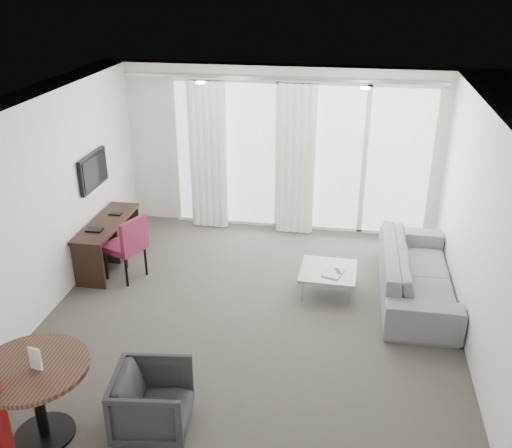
% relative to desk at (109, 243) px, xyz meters
% --- Properties ---
extents(floor, '(5.00, 6.00, 0.00)m').
position_rel_desk_xyz_m(floor, '(2.25, -1.24, -0.34)').
color(floor, '#433F39').
rests_on(floor, ground).
extents(ceiling, '(5.00, 6.00, 0.00)m').
position_rel_desk_xyz_m(ceiling, '(2.25, -1.24, 2.26)').
color(ceiling, white).
rests_on(ceiling, ground).
extents(wall_left, '(0.00, 6.00, 2.60)m').
position_rel_desk_xyz_m(wall_left, '(-0.25, -1.24, 0.96)').
color(wall_left, silver).
rests_on(wall_left, ground).
extents(wall_right, '(0.00, 6.00, 2.60)m').
position_rel_desk_xyz_m(wall_right, '(4.75, -1.24, 0.96)').
color(wall_right, silver).
rests_on(wall_right, ground).
extents(wall_front, '(5.00, 0.00, 2.60)m').
position_rel_desk_xyz_m(wall_front, '(2.25, -4.24, 0.96)').
color(wall_front, silver).
rests_on(wall_front, ground).
extents(window_panel, '(4.00, 0.02, 2.38)m').
position_rel_desk_xyz_m(window_panel, '(2.55, 1.74, 0.86)').
color(window_panel, white).
rests_on(window_panel, ground).
extents(window_frame, '(4.10, 0.06, 2.44)m').
position_rel_desk_xyz_m(window_frame, '(2.55, 1.73, 0.86)').
color(window_frame, white).
rests_on(window_frame, ground).
extents(curtain_left, '(0.60, 0.20, 2.38)m').
position_rel_desk_xyz_m(curtain_left, '(1.10, 1.58, 0.86)').
color(curtain_left, white).
rests_on(curtain_left, ground).
extents(curtain_right, '(0.60, 0.20, 2.38)m').
position_rel_desk_xyz_m(curtain_right, '(2.50, 1.58, 0.86)').
color(curtain_right, white).
rests_on(curtain_right, ground).
extents(curtain_track, '(4.80, 0.04, 0.04)m').
position_rel_desk_xyz_m(curtain_track, '(2.25, 1.58, 2.11)').
color(curtain_track, '#B2B2B7').
rests_on(curtain_track, ceiling).
extents(downlight_a, '(0.12, 0.12, 0.02)m').
position_rel_desk_xyz_m(downlight_a, '(1.35, 0.36, 2.25)').
color(downlight_a, '#FFE0B2').
rests_on(downlight_a, ceiling).
extents(downlight_b, '(0.12, 0.12, 0.02)m').
position_rel_desk_xyz_m(downlight_b, '(3.45, 0.36, 2.25)').
color(downlight_b, '#FFE0B2').
rests_on(downlight_b, ceiling).
extents(desk, '(0.45, 1.44, 0.68)m').
position_rel_desk_xyz_m(desk, '(0.00, 0.00, 0.00)').
color(desk, black).
rests_on(desk, floor).
extents(tv, '(0.05, 0.80, 0.50)m').
position_rel_desk_xyz_m(tv, '(-0.20, 0.21, 1.01)').
color(tv, black).
rests_on(tv, wall_left).
extents(desk_chair, '(0.65, 0.63, 0.93)m').
position_rel_desk_xyz_m(desk_chair, '(0.37, -0.31, 0.13)').
color(desk_chair, maroon).
rests_on(desk_chair, floor).
extents(round_table, '(1.16, 1.16, 0.79)m').
position_rel_desk_xyz_m(round_table, '(0.72, -3.25, 0.06)').
color(round_table, '#432B1D').
rests_on(round_table, floor).
extents(menu_card, '(0.12, 0.04, 0.22)m').
position_rel_desk_xyz_m(menu_card, '(0.78, -3.27, 0.38)').
color(menu_card, white).
rests_on(menu_card, round_table).
extents(tub_armchair, '(0.77, 0.75, 0.63)m').
position_rel_desk_xyz_m(tub_armchair, '(1.69, -2.99, -0.02)').
color(tub_armchair, '#2A2A2C').
rests_on(tub_armchair, floor).
extents(coffee_table, '(0.74, 0.74, 0.33)m').
position_rel_desk_xyz_m(coffee_table, '(3.15, -0.24, -0.17)').
color(coffee_table, gray).
rests_on(coffee_table, floor).
extents(remote, '(0.09, 0.16, 0.02)m').
position_rel_desk_xyz_m(remote, '(3.28, -0.28, 0.02)').
color(remote, black).
rests_on(remote, coffee_table).
extents(magazine, '(0.27, 0.31, 0.01)m').
position_rel_desk_xyz_m(magazine, '(3.22, -0.34, 0.02)').
color(magazine, gray).
rests_on(magazine, coffee_table).
extents(sofa, '(0.89, 2.29, 0.67)m').
position_rel_desk_xyz_m(sofa, '(4.29, -0.13, -0.00)').
color(sofa, slate).
rests_on(sofa, floor).
extents(terrace_slab, '(5.60, 3.00, 0.12)m').
position_rel_desk_xyz_m(terrace_slab, '(2.55, 3.26, -0.40)').
color(terrace_slab, '#4D4D50').
rests_on(terrace_slab, ground).
extents(rattan_chair_a, '(0.62, 0.62, 0.73)m').
position_rel_desk_xyz_m(rattan_chair_a, '(3.62, 2.97, 0.03)').
color(rattan_chair_a, brown).
rests_on(rattan_chair_a, terrace_slab).
extents(rattan_chair_b, '(0.68, 0.68, 0.77)m').
position_rel_desk_xyz_m(rattan_chair_b, '(3.97, 3.28, 0.05)').
color(rattan_chair_b, brown).
rests_on(rattan_chair_b, terrace_slab).
extents(rattan_table, '(0.68, 0.68, 0.54)m').
position_rel_desk_xyz_m(rattan_table, '(3.61, 2.74, -0.07)').
color(rattan_table, brown).
rests_on(rattan_table, terrace_slab).
extents(balustrade, '(5.50, 0.06, 1.05)m').
position_rel_desk_xyz_m(balustrade, '(2.55, 4.71, 0.16)').
color(balustrade, '#B2B2B7').
rests_on(balustrade, terrace_slab).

